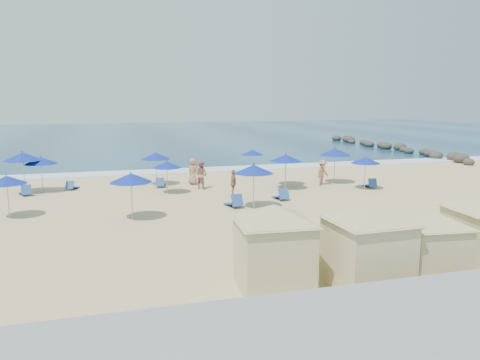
# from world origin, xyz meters

# --- Properties ---
(ground) EXTENTS (160.00, 160.00, 0.00)m
(ground) POSITION_xyz_m (0.00, 0.00, 0.00)
(ground) COLOR #CCB381
(ground) RESTS_ON ground
(ocean) EXTENTS (160.00, 80.00, 0.06)m
(ocean) POSITION_xyz_m (0.00, 55.00, 0.03)
(ocean) COLOR navy
(ocean) RESTS_ON ground
(surf_line) EXTENTS (160.00, 2.50, 0.08)m
(surf_line) POSITION_xyz_m (0.00, 15.50, 0.04)
(surf_line) COLOR white
(surf_line) RESTS_ON ground
(seawall) EXTENTS (160.00, 6.10, 1.22)m
(seawall) POSITION_xyz_m (0.00, -13.50, 0.65)
(seawall) COLOR gray
(seawall) RESTS_ON ground
(rock_jetty) EXTENTS (2.56, 26.66, 0.96)m
(rock_jetty) POSITION_xyz_m (24.01, 24.90, 0.36)
(rock_jetty) COLOR #2B2724
(rock_jetty) RESTS_ON ground
(trash_bin) EXTENTS (1.05, 1.05, 0.84)m
(trash_bin) POSITION_xyz_m (0.65, -5.97, 0.42)
(trash_bin) COLOR black
(trash_bin) RESTS_ON ground
(cabana_0) EXTENTS (4.67, 4.67, 2.94)m
(cabana_0) POSITION_xyz_m (-2.80, -9.12, 1.68)
(cabana_0) COLOR beige
(cabana_0) RESTS_ON ground
(cabana_1) EXTENTS (4.72, 4.72, 2.96)m
(cabana_1) POSITION_xyz_m (-0.02, -9.91, 1.69)
(cabana_1) COLOR beige
(cabana_1) RESTS_ON ground
(cabana_2) EXTENTS (4.05, 4.05, 2.55)m
(cabana_2) POSITION_xyz_m (2.27, -9.91, 1.46)
(cabana_2) COLOR beige
(cabana_2) RESTS_ON ground
(umbrella_0) EXTENTS (2.34, 2.34, 2.67)m
(umbrella_0) POSITION_xyz_m (-12.65, 9.22, 2.31)
(umbrella_0) COLOR #A5A8AD
(umbrella_0) RESTS_ON ground
(umbrella_1) EXTENTS (1.93, 1.93, 2.20)m
(umbrella_1) POSITION_xyz_m (-12.40, 2.74, 1.91)
(umbrella_1) COLOR #A5A8AD
(umbrella_1) RESTS_ON ground
(umbrella_2) EXTENTS (2.04, 2.04, 2.32)m
(umbrella_2) POSITION_xyz_m (-11.62, 9.25, 2.02)
(umbrella_2) COLOR #A5A8AD
(umbrella_2) RESTS_ON ground
(umbrella_3) EXTENTS (2.09, 2.09, 2.38)m
(umbrella_3) POSITION_xyz_m (-6.54, 0.75, 2.06)
(umbrella_3) COLOR #A5A8AD
(umbrella_3) RESTS_ON ground
(umbrella_4) EXTENTS (2.03, 2.03, 2.31)m
(umbrella_4) POSITION_xyz_m (-4.43, 9.78, 2.00)
(umbrella_4) COLOR #A5A8AD
(umbrella_4) RESTS_ON ground
(umbrella_5) EXTENTS (1.84, 1.84, 2.10)m
(umbrella_5) POSITION_xyz_m (-4.07, 6.64, 1.82)
(umbrella_5) COLOR #A5A8AD
(umbrella_5) RESTS_ON ground
(umbrella_6) EXTENTS (2.17, 2.17, 2.47)m
(umbrella_6) POSITION_xyz_m (-0.11, 1.38, 2.14)
(umbrella_6) COLOR #A5A8AD
(umbrella_6) RESTS_ON ground
(umbrella_7) EXTENTS (1.90, 1.90, 2.17)m
(umbrella_7) POSITION_xyz_m (4.06, 7.30, 1.88)
(umbrella_7) COLOR #A5A8AD
(umbrella_7) RESTS_ON ground
(umbrella_8) EXTENTS (2.09, 2.09, 2.38)m
(umbrella_8) POSITION_xyz_m (3.49, 5.91, 2.07)
(umbrella_8) COLOR #A5A8AD
(umbrella_8) RESTS_ON ground
(umbrella_9) EXTENTS (1.79, 1.79, 2.04)m
(umbrella_9) POSITION_xyz_m (3.16, 12.06, 1.77)
(umbrella_9) COLOR #A5A8AD
(umbrella_9) RESTS_ON ground
(umbrella_10) EXTENTS (2.23, 2.23, 2.54)m
(umbrella_10) POSITION_xyz_m (7.60, 7.05, 2.20)
(umbrella_10) COLOR #A5A8AD
(umbrella_10) RESTS_ON ground
(umbrella_11) EXTENTS (1.93, 1.93, 2.20)m
(umbrella_11) POSITION_xyz_m (8.48, 4.50, 1.91)
(umbrella_11) COLOR #A5A8AD
(umbrella_11) RESTS_ON ground
(beach_chair_0) EXTENTS (0.95, 1.42, 0.72)m
(beach_chair_0) POSITION_xyz_m (-12.51, 8.41, 0.25)
(beach_chair_0) COLOR #294E96
(beach_chair_0) RESTS_ON ground
(beach_chair_1) EXTENTS (0.87, 1.25, 0.63)m
(beach_chair_1) POSITION_xyz_m (-9.91, 9.61, 0.22)
(beach_chair_1) COLOR #294E96
(beach_chair_1) RESTS_ON ground
(beach_chair_2) EXTENTS (0.78, 1.33, 0.69)m
(beach_chair_2) POSITION_xyz_m (-4.27, 8.93, 0.24)
(beach_chair_2) COLOR #294E96
(beach_chair_2) RESTS_ON ground
(beach_chair_3) EXTENTS (0.83, 1.47, 0.77)m
(beach_chair_3) POSITION_xyz_m (-1.05, 1.89, 0.27)
(beach_chair_3) COLOR #294E96
(beach_chair_3) RESTS_ON ground
(beach_chair_4) EXTENTS (0.65, 1.36, 0.74)m
(beach_chair_4) POSITION_xyz_m (2.08, 2.94, 0.25)
(beach_chair_4) COLOR #294E96
(beach_chair_4) RESTS_ON ground
(beach_chair_5) EXTENTS (0.72, 1.30, 0.68)m
(beach_chair_5) POSITION_xyz_m (9.14, 4.84, 0.23)
(beach_chair_5) COLOR #294E96
(beach_chair_5) RESTS_ON ground
(beachgoer_0) EXTENTS (1.11, 1.13, 1.84)m
(beachgoer_0) POSITION_xyz_m (-1.73, 7.67, 0.92)
(beachgoer_0) COLOR #A8765D
(beachgoer_0) RESTS_ON ground
(beachgoer_1) EXTENTS (0.69, 1.03, 1.63)m
(beachgoer_1) POSITION_xyz_m (-0.35, 4.66, 0.81)
(beachgoer_1) COLOR #A8765D
(beachgoer_1) RESTS_ON ground
(beachgoer_2) EXTENTS (1.30, 1.12, 1.75)m
(beachgoer_2) POSITION_xyz_m (6.44, 6.54, 0.87)
(beachgoer_2) COLOR #A8765D
(beachgoer_2) RESTS_ON ground
(beachgoer_3) EXTENTS (0.97, 1.07, 1.83)m
(beachgoer_3) POSITION_xyz_m (-1.97, 9.30, 0.92)
(beachgoer_3) COLOR #A8765D
(beachgoer_3) RESTS_ON ground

